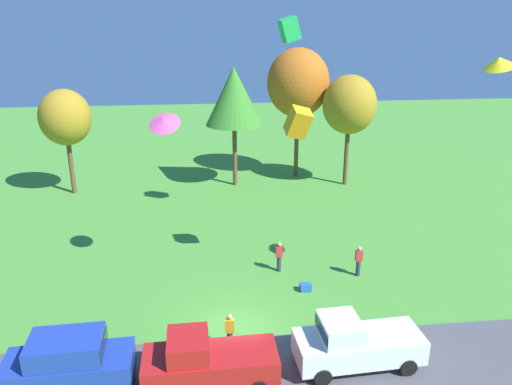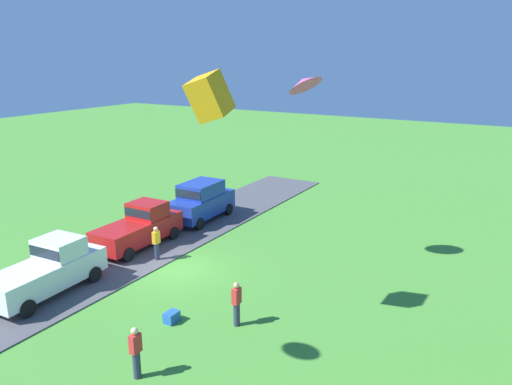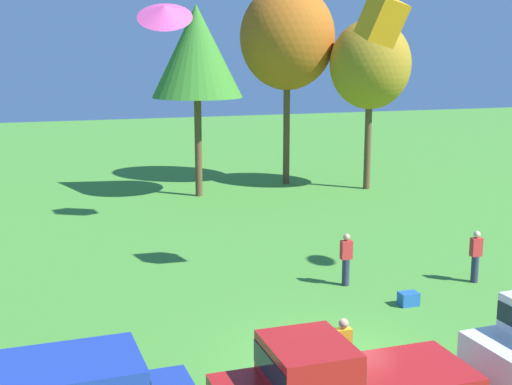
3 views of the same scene
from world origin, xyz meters
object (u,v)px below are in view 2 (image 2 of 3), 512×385
Objects in this scene: cooler_box at (172,317)px; kite_delta_topmost at (304,82)px; person_watching_sky at (136,352)px; person_beside_suv at (237,304)px; car_pickup_by_flagpole at (49,268)px; kite_box_high_right at (210,97)px; person_on_lawn at (156,243)px; car_suv_far_end at (201,199)px; car_pickup_near_entrance at (140,226)px.

kite_delta_topmost is at bearing 163.27° from cooler_box.
person_watching_sky is 4.23m from person_beside_suv.
car_pickup_by_flagpole is 13.03m from kite_delta_topmost.
kite_delta_topmost is 1.16× the size of kite_box_high_right.
person_beside_suv is (-1.70, 8.05, -0.23)m from car_pickup_by_flagpole.
cooler_box is 0.37× the size of kite_delta_topmost.
cooler_box is 10.80m from kite_delta_topmost.
cooler_box is 8.28m from kite_box_high_right.
person_on_lawn is 1.00× the size of person_watching_sky.
car_pickup_by_flagpole is (10.75, 0.23, -0.19)m from car_suv_far_end.
car_suv_far_end is 2.73× the size of person_beside_suv.
person_on_lawn is 1.00× the size of person_beside_suv.
kite_delta_topmost reaches higher than cooler_box.
car_pickup_near_entrance is 11.18m from kite_delta_topmost.
kite_delta_topmost reaches higher than person_on_lawn.
person_beside_suv is at bearing 64.17° from car_pickup_near_entrance.
car_pickup_by_flagpole reaches higher than cooler_box.
person_beside_suv is 7.46m from kite_box_high_right.
kite_box_high_right is (6.42, -0.23, -0.15)m from kite_delta_topmost.
car_pickup_by_flagpole is 5.02m from person_on_lawn.
car_pickup_by_flagpole is 2.98× the size of person_beside_suv.
person_on_lawn is 10.32m from kite_box_high_right.
person_on_lawn is (-4.78, 1.54, -0.23)m from car_pickup_by_flagpole.
car_pickup_near_entrance is 3.32× the size of kite_delta_topmost.
car_pickup_near_entrance is at bearing -117.55° from person_on_lawn.
car_pickup_by_flagpole reaches higher than person_on_lawn.
cooler_box is (-3.10, -1.23, -0.68)m from person_watching_sky.
car_pickup_near_entrance is 0.99× the size of car_pickup_by_flagpole.
car_pickup_near_entrance is at bearing -137.59° from person_watching_sky.
car_suv_far_end reaches higher than cooler_box.
cooler_box is (4.10, 4.31, -0.68)m from person_on_lawn.
person_on_lawn is 5.98m from cooler_box.
person_beside_suv is at bearing 114.80° from cooler_box.
cooler_box is (10.07, 6.07, -1.10)m from car_suv_far_end.
kite_delta_topmost is 6.43m from kite_box_high_right.
car_pickup_by_flagpole reaches higher than person_beside_suv.
kite_delta_topmost is at bearing 67.31° from car_suv_far_end.
kite_box_high_right is at bearing 170.79° from person_watching_sky.
kite_delta_topmost is (-1.56, 8.30, 7.33)m from car_pickup_near_entrance.
car_pickup_by_flagpole is 5.95m from cooler_box.
person_on_lawn reaches higher than cooler_box.
car_pickup_near_entrance reaches higher than cooler_box.
car_suv_far_end is 4.95m from car_pickup_near_entrance.
person_on_lawn is (5.97, 1.77, -0.42)m from car_suv_far_end.
car_pickup_near_entrance is 3.84× the size of kite_box_high_right.
car_pickup_by_flagpole is 3.89× the size of kite_box_high_right.
person_on_lawn is at bearing 162.14° from car_pickup_by_flagpole.
kite_delta_topmost is (-5.67, -0.20, 7.56)m from person_beside_suv.
person_watching_sky is at bearing 29.01° from car_suv_far_end.
kite_delta_topmost reaches higher than car_pickup_by_flagpole.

